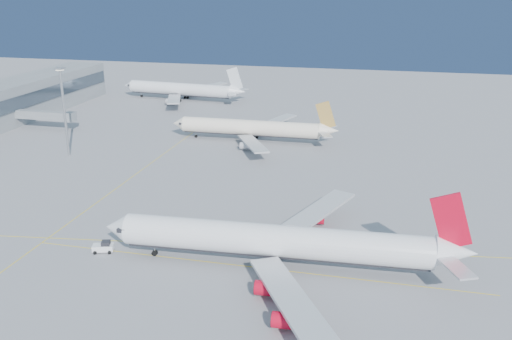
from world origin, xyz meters
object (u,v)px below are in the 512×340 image
object	(u,v)px
airliner_virgin	(282,242)
airliner_third	(183,89)
airliner_etihad	(254,128)
pushback_tug	(104,247)
light_mast	(64,105)

from	to	relation	value
airliner_virgin	airliner_third	xyz separation A→B (m)	(-75.18, 147.50, -0.29)
airliner_etihad	airliner_third	size ratio (longest dim) A/B	0.94
pushback_tug	light_mast	world-z (taller)	light_mast
airliner_virgin	pushback_tug	world-z (taller)	airliner_virgin
airliner_virgin	light_mast	size ratio (longest dim) A/B	2.58
pushback_tug	light_mast	distance (m)	74.27
airliner_virgin	airliner_etihad	bearing A→B (deg)	104.44
airliner_third	light_mast	xyz separation A→B (m)	(-4.07, -91.02, 11.22)
airliner_third	pushback_tug	world-z (taller)	airliner_third
airliner_etihad	light_mast	xyz separation A→B (m)	(-52.42, -30.04, 11.60)
airliner_virgin	pushback_tug	size ratio (longest dim) A/B	15.57
airliner_virgin	airliner_third	world-z (taller)	airliner_virgin
airliner_virgin	pushback_tug	distance (m)	36.55
airliner_virgin	airliner_etihad	size ratio (longest dim) A/B	1.22
airliner_virgin	airliner_etihad	distance (m)	90.59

